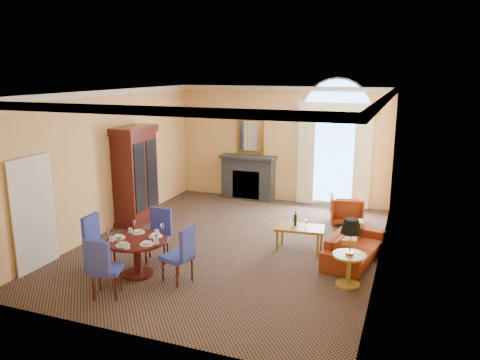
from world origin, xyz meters
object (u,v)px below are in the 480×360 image
at_px(armoire, 135,177).
at_px(coffee_table, 299,229).
at_px(dining_table, 137,248).
at_px(sofa, 355,246).
at_px(armchair, 346,209).
at_px(side_table, 350,244).

xyz_separation_m(armoire, coffee_table, (4.14, -0.40, -0.67)).
height_order(dining_table, coffee_table, dining_table).
xyz_separation_m(armoire, dining_table, (1.70, -2.62, -0.61)).
bearing_deg(sofa, armoire, 94.81).
height_order(armoire, dining_table, armoire).
height_order(dining_table, armchair, dining_table).
bearing_deg(coffee_table, side_table, -54.11).
height_order(armoire, sofa, armoire).
height_order(sofa, side_table, side_table).
bearing_deg(armoire, coffee_table, -5.53).
bearing_deg(sofa, side_table, -167.36).
relative_size(armchair, coffee_table, 0.73).
relative_size(armoire, coffee_table, 2.24).
distance_m(dining_table, side_table, 3.74).
distance_m(armchair, coffee_table, 2.20).
distance_m(armoire, armchair, 5.15).
distance_m(coffee_table, side_table, 1.78).
xyz_separation_m(armoire, sofa, (5.27, -0.50, -0.85)).
distance_m(armoire, sofa, 5.36).
relative_size(sofa, side_table, 1.61).
distance_m(dining_table, coffee_table, 3.30).
height_order(armoire, armchair, armoire).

